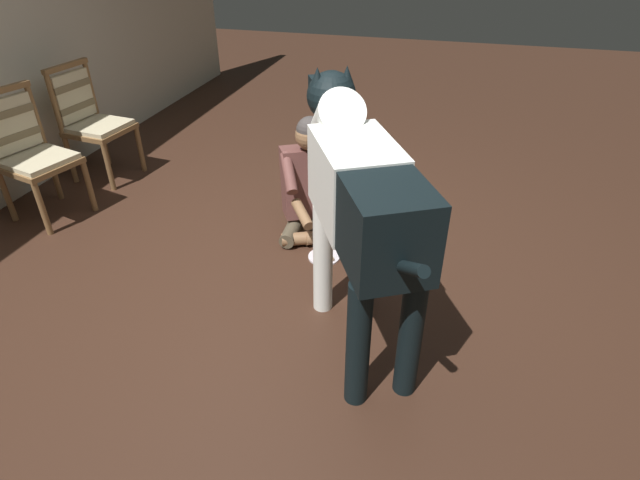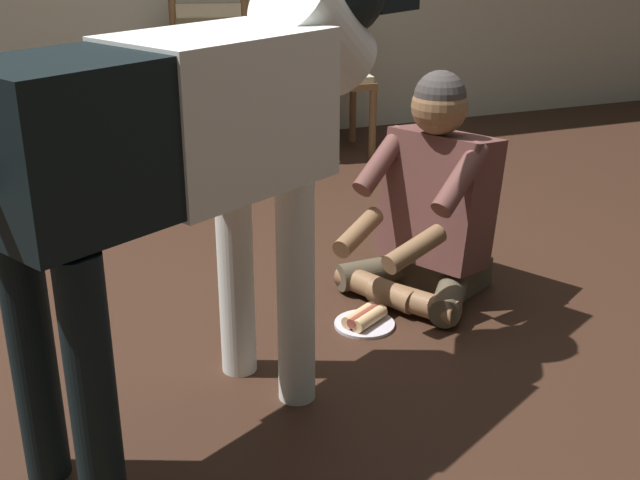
{
  "view_description": "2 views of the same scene",
  "coord_description": "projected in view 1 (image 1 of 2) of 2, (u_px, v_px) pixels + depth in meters",
  "views": [
    {
      "loc": [
        -2.63,
        -0.97,
        2.03
      ],
      "look_at": [
        -0.12,
        -0.28,
        0.34
      ],
      "focal_mm": 28.54,
      "sensor_mm": 36.0,
      "label": 1
    },
    {
      "loc": [
        -0.92,
        -2.64,
        1.4
      ],
      "look_at": [
        -0.07,
        -0.45,
        0.46
      ],
      "focal_mm": 45.97,
      "sensor_mm": 36.0,
      "label": 2
    }
  ],
  "objects": [
    {
      "name": "dining_chair_right_of_pair",
      "position": [
        90.0,
        117.0,
        4.37
      ],
      "size": [
        0.51,
        0.51,
        0.98
      ],
      "color": "brown",
      "rests_on": "ground"
    },
    {
      "name": "person_sitting_on_floor",
      "position": [
        311.0,
        186.0,
        3.69
      ],
      "size": [
        0.71,
        0.63,
        0.87
      ],
      "color": "brown",
      "rests_on": "ground"
    },
    {
      "name": "hot_dog_on_plate",
      "position": [
        324.0,
        254.0,
        3.53
      ],
      "size": [
        0.22,
        0.22,
        0.06
      ],
      "color": "silver",
      "rests_on": "ground"
    },
    {
      "name": "large_dog",
      "position": [
        359.0,
        194.0,
        2.49
      ],
      "size": [
        1.54,
        0.92,
        1.34
      ],
      "color": "white",
      "rests_on": "ground"
    },
    {
      "name": "ground_plane",
      "position": [
        285.0,
        267.0,
        3.45
      ],
      "size": [
        15.22,
        15.22,
        0.0
      ],
      "primitive_type": "plane",
      "color": "#382217"
    },
    {
      "name": "dining_chair_left_of_pair",
      "position": [
        28.0,
        149.0,
        3.78
      ],
      "size": [
        0.56,
        0.56,
        0.98
      ],
      "color": "brown",
      "rests_on": "ground"
    }
  ]
}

